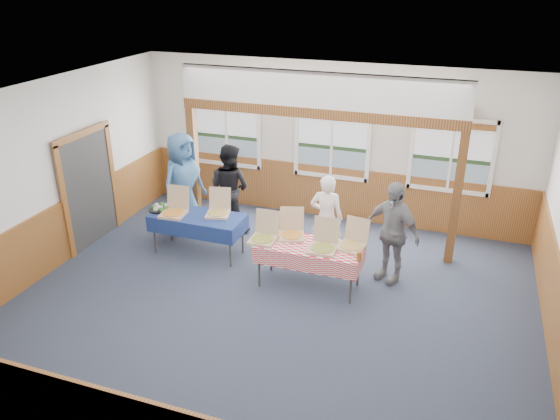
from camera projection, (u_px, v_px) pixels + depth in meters
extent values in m
plane|color=#252B3D|center=(273.00, 303.00, 8.55)|extent=(8.00, 8.00, 0.00)
plane|color=white|center=(272.00, 100.00, 7.25)|extent=(8.00, 8.00, 0.00)
plane|color=silver|center=(332.00, 143.00, 10.92)|extent=(8.00, 0.00, 8.00)
plane|color=silver|center=(138.00, 359.00, 4.89)|extent=(8.00, 0.00, 8.00)
plane|color=silver|center=(48.00, 177.00, 9.12)|extent=(0.00, 8.00, 8.00)
cube|color=brown|center=(330.00, 192.00, 11.32)|extent=(7.98, 0.05, 1.10)
cube|color=brown|center=(60.00, 234.00, 9.54)|extent=(0.05, 6.98, 1.10)
cube|color=brown|center=(558.00, 324.00, 7.12)|extent=(0.05, 6.98, 1.10)
cube|color=#353535|center=(89.00, 189.00, 10.11)|extent=(0.06, 1.30, 2.10)
cube|color=white|center=(228.00, 164.00, 11.85)|extent=(1.52, 0.05, 0.08)
cube|color=white|center=(225.00, 101.00, 11.29)|extent=(1.52, 0.05, 0.08)
cube|color=white|center=(195.00, 130.00, 11.79)|extent=(0.08, 0.05, 1.46)
cube|color=white|center=(259.00, 136.00, 11.34)|extent=(0.08, 0.05, 1.46)
cube|color=white|center=(226.00, 133.00, 11.57)|extent=(0.05, 0.05, 1.30)
cube|color=slate|center=(228.00, 150.00, 11.76)|extent=(1.40, 0.02, 0.52)
cube|color=#1E351A|center=(227.00, 137.00, 11.64)|extent=(1.40, 0.02, 0.08)
cube|color=silver|center=(227.00, 119.00, 11.48)|extent=(1.40, 0.02, 0.70)
cube|color=brown|center=(225.00, 106.00, 11.31)|extent=(1.40, 0.07, 0.10)
cube|color=white|center=(330.00, 176.00, 11.15)|extent=(1.52, 0.05, 0.08)
cube|color=white|center=(333.00, 110.00, 10.59)|extent=(1.52, 0.05, 0.08)
cube|color=white|center=(296.00, 140.00, 11.09)|extent=(0.08, 0.05, 1.46)
cube|color=white|center=(368.00, 147.00, 10.64)|extent=(0.08, 0.05, 1.46)
cube|color=white|center=(332.00, 144.00, 10.87)|extent=(0.05, 0.05, 1.30)
cube|color=slate|center=(331.00, 162.00, 11.06)|extent=(1.40, 0.02, 0.52)
cube|color=#1E351A|center=(332.00, 148.00, 10.94)|extent=(1.40, 0.02, 0.08)
cube|color=silver|center=(333.00, 129.00, 10.78)|extent=(1.40, 0.02, 0.70)
cube|color=brown|center=(333.00, 115.00, 10.61)|extent=(1.40, 0.07, 0.10)
cube|color=white|center=(447.00, 190.00, 10.45)|extent=(1.52, 0.05, 0.08)
cube|color=white|center=(456.00, 120.00, 9.89)|extent=(1.52, 0.05, 0.08)
cube|color=white|center=(411.00, 152.00, 10.39)|extent=(0.08, 0.05, 1.46)
cube|color=white|center=(493.00, 160.00, 9.94)|extent=(0.08, 0.05, 1.46)
cube|color=white|center=(451.00, 156.00, 10.17)|extent=(0.05, 0.05, 1.30)
cube|color=slate|center=(449.00, 175.00, 10.36)|extent=(1.40, 0.02, 0.52)
cube|color=#1E351A|center=(451.00, 160.00, 10.24)|extent=(1.40, 0.02, 0.08)
cube|color=silver|center=(454.00, 140.00, 10.08)|extent=(1.40, 0.02, 0.70)
cube|color=brown|center=(455.00, 125.00, 9.91)|extent=(1.40, 0.07, 0.10)
cube|color=#532D12|center=(194.00, 167.00, 10.81)|extent=(0.15, 0.15, 2.40)
cube|color=#532D12|center=(456.00, 199.00, 9.29)|extent=(0.15, 0.15, 2.40)
cube|color=#532D12|center=(317.00, 113.00, 9.52)|extent=(5.15, 0.18, 0.18)
cylinder|color=#353535|center=(155.00, 235.00, 9.90)|extent=(0.04, 0.04, 0.73)
cylinder|color=#353535|center=(170.00, 223.00, 10.38)|extent=(0.04, 0.04, 0.73)
cylinder|color=#353535|center=(230.00, 248.00, 9.45)|extent=(0.04, 0.04, 0.73)
cylinder|color=#353535|center=(242.00, 235.00, 9.93)|extent=(0.04, 0.04, 0.73)
cube|color=#353535|center=(197.00, 216.00, 9.76)|extent=(1.75, 1.19, 0.03)
cube|color=navy|center=(197.00, 215.00, 9.76)|extent=(1.83, 1.26, 0.01)
cube|color=navy|center=(188.00, 231.00, 9.50)|extent=(1.58, 0.58, 0.28)
cube|color=navy|center=(207.00, 215.00, 10.13)|extent=(1.58, 0.58, 0.28)
cylinder|color=#353535|center=(259.00, 267.00, 8.86)|extent=(0.04, 0.04, 0.73)
cylinder|color=#353535|center=(271.00, 251.00, 9.34)|extent=(0.04, 0.04, 0.73)
cylinder|color=#353535|center=(351.00, 283.00, 8.39)|extent=(0.04, 0.04, 0.73)
cylinder|color=#353535|center=(359.00, 266.00, 8.88)|extent=(0.04, 0.04, 0.73)
cube|color=#353535|center=(309.00, 246.00, 8.72)|extent=(1.71, 0.87, 0.03)
cube|color=red|center=(309.00, 245.00, 8.71)|extent=(1.77, 0.93, 0.01)
cube|color=red|center=(302.00, 264.00, 8.45)|extent=(1.69, 0.20, 0.28)
cube|color=red|center=(316.00, 243.00, 9.09)|extent=(1.69, 0.20, 0.28)
cube|color=tan|center=(173.00, 214.00, 9.74)|extent=(0.46, 0.46, 0.05)
cylinder|color=gold|center=(173.00, 213.00, 9.72)|extent=(0.40, 0.40, 0.01)
cube|color=tan|center=(178.00, 197.00, 9.87)|extent=(0.43, 0.14, 0.42)
cube|color=tan|center=(218.00, 214.00, 9.74)|extent=(0.48, 0.48, 0.04)
cylinder|color=#C7BD5C|center=(218.00, 213.00, 9.73)|extent=(0.42, 0.42, 0.01)
cube|color=tan|center=(220.00, 198.00, 9.87)|extent=(0.41, 0.19, 0.39)
cube|color=tan|center=(263.00, 240.00, 8.81)|extent=(0.41, 0.41, 0.05)
cylinder|color=gold|center=(263.00, 239.00, 8.79)|extent=(0.36, 0.36, 0.01)
cube|color=tan|center=(268.00, 222.00, 8.93)|extent=(0.41, 0.10, 0.40)
cube|color=tan|center=(292.00, 236.00, 8.93)|extent=(0.50, 0.50, 0.04)
cylinder|color=gold|center=(292.00, 235.00, 8.92)|extent=(0.44, 0.44, 0.01)
cube|color=tan|center=(292.00, 218.00, 9.07)|extent=(0.41, 0.21, 0.39)
cube|color=tan|center=(323.00, 250.00, 8.52)|extent=(0.43, 0.43, 0.05)
cylinder|color=gold|center=(323.00, 248.00, 8.51)|extent=(0.38, 0.38, 0.01)
cube|color=tan|center=(327.00, 230.00, 8.65)|extent=(0.42, 0.12, 0.41)
cube|color=tan|center=(351.00, 247.00, 8.59)|extent=(0.46, 0.46, 0.04)
cylinder|color=#C7BD5C|center=(351.00, 246.00, 8.58)|extent=(0.40, 0.40, 0.01)
cube|color=tan|center=(357.00, 229.00, 8.69)|extent=(0.40, 0.16, 0.39)
cylinder|color=black|center=(160.00, 209.00, 9.98)|extent=(0.43, 0.43, 0.03)
cylinder|color=silver|center=(160.00, 208.00, 9.97)|extent=(0.10, 0.10, 0.04)
sphere|color=#376928|center=(166.00, 208.00, 9.93)|extent=(0.10, 0.10, 0.10)
sphere|color=#B7BAA8|center=(166.00, 206.00, 10.02)|extent=(0.10, 0.10, 0.10)
sphere|color=#376928|center=(162.00, 205.00, 10.07)|extent=(0.10, 0.10, 0.10)
sphere|color=#B7BAA8|center=(157.00, 206.00, 10.04)|extent=(0.10, 0.10, 0.10)
sphere|color=#376928|center=(154.00, 208.00, 9.95)|extent=(0.10, 0.10, 0.10)
sphere|color=#B7BAA8|center=(156.00, 210.00, 9.87)|extent=(0.10, 0.10, 0.10)
sphere|color=#376928|center=(161.00, 210.00, 9.86)|extent=(0.10, 0.10, 0.10)
cylinder|color=#955418|center=(359.00, 257.00, 8.20)|extent=(0.07, 0.07, 0.15)
imported|color=silver|center=(326.00, 218.00, 9.53)|extent=(0.60, 0.41, 1.61)
imported|color=black|center=(230.00, 188.00, 10.63)|extent=(0.98, 0.84, 1.76)
imported|color=teal|center=(183.00, 182.00, 10.62)|extent=(0.91, 1.12, 1.97)
imported|color=gray|center=(392.00, 232.00, 8.88)|extent=(1.10, 0.85, 1.75)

